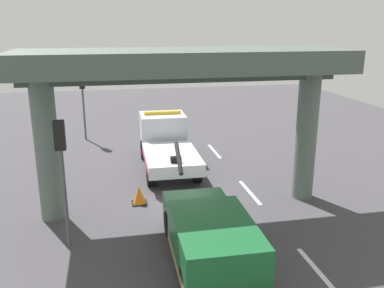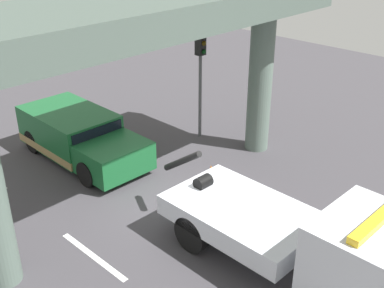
{
  "view_description": "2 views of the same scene",
  "coord_description": "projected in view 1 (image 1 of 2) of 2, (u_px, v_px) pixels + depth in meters",
  "views": [
    {
      "loc": [
        -15.51,
        2.7,
        6.87
      ],
      "look_at": [
        1.26,
        -0.71,
        1.9
      ],
      "focal_mm": 38.9,
      "sensor_mm": 36.0,
      "label": 1
    },
    {
      "loc": [
        8.57,
        -8.23,
        7.91
      ],
      "look_at": [
        -0.29,
        0.95,
        1.71
      ],
      "focal_mm": 45.14,
      "sensor_mm": 36.0,
      "label": 2
    }
  ],
  "objects": [
    {
      "name": "overpass_structure",
      "position": [
        184.0,
        76.0,
        14.85
      ],
      "size": [
        3.6,
        11.83,
        6.0
      ],
      "color": "#596B60",
      "rests_on": "ground"
    },
    {
      "name": "lane_stripe_mid",
      "position": [
        250.0,
        192.0,
        17.6
      ],
      "size": [
        2.6,
        0.16,
        0.01
      ],
      "primitive_type": "cube",
      "color": "silver",
      "rests_on": "ground"
    },
    {
      "name": "traffic_light_far",
      "position": [
        83.0,
        92.0,
        24.84
      ],
      "size": [
        0.39,
        0.32,
        4.04
      ],
      "color": "#515456",
      "rests_on": "ground"
    },
    {
      "name": "lane_stripe_east",
      "position": [
        214.0,
        151.0,
        23.24
      ],
      "size": [
        2.6,
        0.16,
        0.01
      ],
      "primitive_type": "cube",
      "color": "silver",
      "rests_on": "ground"
    },
    {
      "name": "traffic_light_near",
      "position": [
        61.0,
        156.0,
        12.59
      ],
      "size": [
        0.39,
        0.32,
        4.12
      ],
      "color": "#515456",
      "rests_on": "ground"
    },
    {
      "name": "traffic_cone_orange",
      "position": [
        139.0,
        195.0,
        16.42
      ],
      "size": [
        0.6,
        0.6,
        0.72
      ],
      "color": "orange",
      "rests_on": "ground"
    },
    {
      "name": "towed_van_green",
      "position": [
        210.0,
        238.0,
        12.25
      ],
      "size": [
        5.23,
        2.28,
        1.58
      ],
      "color": "#195B2D",
      "rests_on": "ground"
    },
    {
      "name": "lane_stripe_west",
      "position": [
        319.0,
        272.0,
        11.95
      ],
      "size": [
        2.6,
        0.16,
        0.01
      ],
      "primitive_type": "cube",
      "color": "silver",
      "rests_on": "ground"
    },
    {
      "name": "tow_truck_white",
      "position": [
        166.0,
        142.0,
        20.76
      ],
      "size": [
        7.27,
        2.5,
        2.46
      ],
      "color": "silver",
      "rests_on": "ground"
    },
    {
      "name": "ground_plane",
      "position": [
        181.0,
        199.0,
        17.05
      ],
      "size": [
        60.0,
        40.0,
        0.1
      ],
      "primitive_type": "cube",
      "color": "#423F44"
    }
  ]
}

